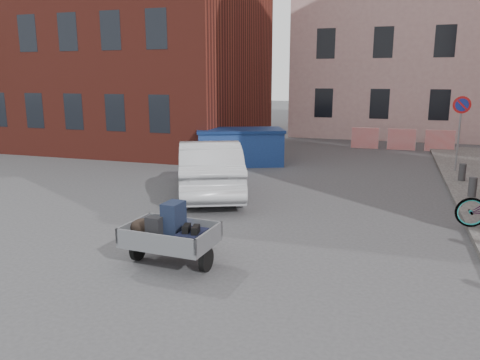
% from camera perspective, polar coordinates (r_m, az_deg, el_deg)
% --- Properties ---
extents(ground, '(120.00, 120.00, 0.00)m').
position_cam_1_polar(ground, '(9.96, -5.20, -7.66)').
color(ground, '#38383A').
rests_on(ground, ground).
extents(building_brick, '(12.00, 10.00, 14.00)m').
position_cam_1_polar(building_brick, '(25.31, -13.21, 20.27)').
color(building_brick, '#591E16').
rests_on(building_brick, ground).
extents(building_pink, '(16.00, 8.00, 14.00)m').
position_cam_1_polar(building_pink, '(30.87, 23.34, 18.14)').
color(building_pink, '#B9908E').
rests_on(building_pink, ground).
extents(far_building, '(6.00, 6.00, 8.00)m').
position_cam_1_polar(far_building, '(38.72, -20.28, 12.55)').
color(far_building, maroon).
rests_on(far_building, ground).
extents(no_parking_sign, '(0.60, 0.09, 2.65)m').
position_cam_1_polar(no_parking_sign, '(18.26, 25.30, 6.86)').
color(no_parking_sign, gray).
rests_on(no_parking_sign, sidewalk).
extents(barriers, '(4.70, 0.18, 1.00)m').
position_cam_1_polar(barriers, '(23.77, 19.09, 4.71)').
color(barriers, red).
rests_on(barriers, ground).
extents(trailer, '(1.67, 1.85, 1.20)m').
position_cam_1_polar(trailer, '(8.71, -8.56, -6.52)').
color(trailer, black).
rests_on(trailer, ground).
extents(dumpster, '(3.80, 2.94, 1.42)m').
position_cam_1_polar(dumpster, '(18.59, -0.02, 4.08)').
color(dumpster, navy).
rests_on(dumpster, ground).
extents(silver_car, '(3.56, 5.16, 1.61)m').
position_cam_1_polar(silver_car, '(13.82, -3.75, 1.53)').
color(silver_car, '#ACAFB4').
rests_on(silver_car, ground).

